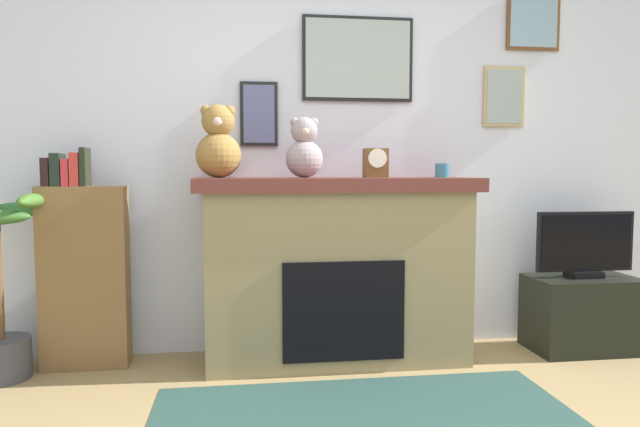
{
  "coord_description": "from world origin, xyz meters",
  "views": [
    {
      "loc": [
        -0.54,
        -1.64,
        1.15
      ],
      "look_at": [
        -0.08,
        1.68,
        0.89
      ],
      "focal_mm": 31.86,
      "sensor_mm": 36.0,
      "label": 1
    }
  ],
  "objects_px": {
    "potted_plant": "(1,295)",
    "television": "(585,245)",
    "tv_stand": "(582,314)",
    "bookshelf": "(84,271)",
    "teddy_bear_grey": "(218,145)",
    "teddy_bear_tan": "(304,150)",
    "mantel_clock": "(376,163)",
    "fireplace": "(336,269)",
    "candle_jar": "(442,170)"
  },
  "relations": [
    {
      "from": "fireplace",
      "to": "mantel_clock",
      "type": "height_order",
      "value": "mantel_clock"
    },
    {
      "from": "teddy_bear_tan",
      "to": "fireplace",
      "type": "bearing_deg",
      "value": 5.35
    },
    {
      "from": "fireplace",
      "to": "teddy_bear_grey",
      "type": "relative_size",
      "value": 3.95
    },
    {
      "from": "potted_plant",
      "to": "television",
      "type": "xyz_separation_m",
      "value": [
        3.45,
        0.03,
        0.2
      ]
    },
    {
      "from": "mantel_clock",
      "to": "teddy_bear_grey",
      "type": "distance_m",
      "value": 0.92
    },
    {
      "from": "bookshelf",
      "to": "teddy_bear_grey",
      "type": "bearing_deg",
      "value": -6.08
    },
    {
      "from": "teddy_bear_grey",
      "to": "teddy_bear_tan",
      "type": "distance_m",
      "value": 0.49
    },
    {
      "from": "candle_jar",
      "to": "teddy_bear_tan",
      "type": "xyz_separation_m",
      "value": [
        -0.84,
        -0.0,
        0.12
      ]
    },
    {
      "from": "teddy_bear_tan",
      "to": "tv_stand",
      "type": "bearing_deg",
      "value": -0.56
    },
    {
      "from": "bookshelf",
      "to": "tv_stand",
      "type": "distance_m",
      "value": 3.07
    },
    {
      "from": "mantel_clock",
      "to": "teddy_bear_grey",
      "type": "xyz_separation_m",
      "value": [
        -0.92,
        0.0,
        0.1
      ]
    },
    {
      "from": "teddy_bear_tan",
      "to": "television",
      "type": "bearing_deg",
      "value": -0.61
    },
    {
      "from": "potted_plant",
      "to": "teddy_bear_grey",
      "type": "xyz_separation_m",
      "value": [
        1.18,
        0.05,
        0.82
      ]
    },
    {
      "from": "tv_stand",
      "to": "television",
      "type": "xyz_separation_m",
      "value": [
        0.0,
        -0.0,
        0.44
      ]
    },
    {
      "from": "fireplace",
      "to": "candle_jar",
      "type": "xyz_separation_m",
      "value": [
        0.64,
        -0.02,
        0.59
      ]
    },
    {
      "from": "bookshelf",
      "to": "tv_stand",
      "type": "xyz_separation_m",
      "value": [
        3.05,
        -0.1,
        -0.33
      ]
    },
    {
      "from": "fireplace",
      "to": "teddy_bear_grey",
      "type": "bearing_deg",
      "value": -178.48
    },
    {
      "from": "bookshelf",
      "to": "teddy_bear_tan",
      "type": "bearing_deg",
      "value": -3.72
    },
    {
      "from": "fireplace",
      "to": "candle_jar",
      "type": "relative_size",
      "value": 18.95
    },
    {
      "from": "tv_stand",
      "to": "bookshelf",
      "type": "bearing_deg",
      "value": 178.12
    },
    {
      "from": "mantel_clock",
      "to": "teddy_bear_tan",
      "type": "distance_m",
      "value": 0.43
    },
    {
      "from": "fireplace",
      "to": "television",
      "type": "distance_m",
      "value": 1.59
    },
    {
      "from": "teddy_bear_grey",
      "to": "teddy_bear_tan",
      "type": "relative_size",
      "value": 1.18
    },
    {
      "from": "potted_plant",
      "to": "teddy_bear_grey",
      "type": "bearing_deg",
      "value": 2.32
    },
    {
      "from": "fireplace",
      "to": "bookshelf",
      "type": "distance_m",
      "value": 1.47
    },
    {
      "from": "teddy_bear_tan",
      "to": "potted_plant",
      "type": "bearing_deg",
      "value": -178.36
    },
    {
      "from": "tv_stand",
      "to": "fireplace",
      "type": "bearing_deg",
      "value": 178.72
    },
    {
      "from": "television",
      "to": "mantel_clock",
      "type": "xyz_separation_m",
      "value": [
        -1.35,
        0.02,
        0.52
      ]
    },
    {
      "from": "fireplace",
      "to": "candle_jar",
      "type": "bearing_deg",
      "value": -1.57
    },
    {
      "from": "bookshelf",
      "to": "tv_stand",
      "type": "bearing_deg",
      "value": -1.88
    },
    {
      "from": "television",
      "to": "tv_stand",
      "type": "bearing_deg",
      "value": 90.0
    },
    {
      "from": "teddy_bear_grey",
      "to": "mantel_clock",
      "type": "bearing_deg",
      "value": -0.07
    },
    {
      "from": "candle_jar",
      "to": "teddy_bear_grey",
      "type": "relative_size",
      "value": 0.21
    },
    {
      "from": "potted_plant",
      "to": "tv_stand",
      "type": "height_order",
      "value": "potted_plant"
    },
    {
      "from": "bookshelf",
      "to": "television",
      "type": "distance_m",
      "value": 3.05
    },
    {
      "from": "potted_plant",
      "to": "candle_jar",
      "type": "xyz_separation_m",
      "value": [
        2.51,
        0.05,
        0.68
      ]
    },
    {
      "from": "tv_stand",
      "to": "teddy_bear_grey",
      "type": "bearing_deg",
      "value": 179.56
    },
    {
      "from": "tv_stand",
      "to": "television",
      "type": "distance_m",
      "value": 0.44
    },
    {
      "from": "potted_plant",
      "to": "teddy_bear_grey",
      "type": "relative_size",
      "value": 2.45
    },
    {
      "from": "mantel_clock",
      "to": "teddy_bear_tan",
      "type": "height_order",
      "value": "teddy_bear_tan"
    },
    {
      "from": "bookshelf",
      "to": "potted_plant",
      "type": "xyz_separation_m",
      "value": [
        -0.4,
        -0.13,
        -0.1
      ]
    },
    {
      "from": "bookshelf",
      "to": "teddy_bear_grey",
      "type": "xyz_separation_m",
      "value": [
        0.78,
        -0.08,
        0.72
      ]
    },
    {
      "from": "fireplace",
      "to": "television",
      "type": "relative_size",
      "value": 2.57
    },
    {
      "from": "fireplace",
      "to": "candle_jar",
      "type": "distance_m",
      "value": 0.87
    },
    {
      "from": "tv_stand",
      "to": "teddy_bear_tan",
      "type": "height_order",
      "value": "teddy_bear_tan"
    },
    {
      "from": "television",
      "to": "teddy_bear_grey",
      "type": "height_order",
      "value": "teddy_bear_grey"
    },
    {
      "from": "teddy_bear_grey",
      "to": "tv_stand",
      "type": "bearing_deg",
      "value": -0.44
    },
    {
      "from": "mantel_clock",
      "to": "teddy_bear_tan",
      "type": "bearing_deg",
      "value": 179.85
    },
    {
      "from": "teddy_bear_grey",
      "to": "television",
      "type": "bearing_deg",
      "value": -0.47
    },
    {
      "from": "fireplace",
      "to": "candle_jar",
      "type": "height_order",
      "value": "candle_jar"
    }
  ]
}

